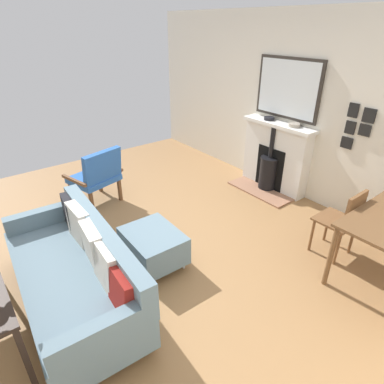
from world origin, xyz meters
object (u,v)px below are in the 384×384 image
object	(u,v)px
fireplace	(274,160)
ottoman	(153,245)
mantel_bowl_far	(294,125)
dining_chair_near_fireplace	(344,219)
sofa	(77,271)
armchair_accent	(97,174)
mantel_bowl_near	(269,118)

from	to	relation	value
fireplace	ottoman	xyz separation A→B (m)	(2.52, 0.44, -0.24)
ottoman	mantel_bowl_far	bearing A→B (deg)	-176.10
fireplace	dining_chair_near_fireplace	size ratio (longest dim) A/B	1.43
ottoman	dining_chair_near_fireplace	distance (m)	2.12
fireplace	ottoman	world-z (taller)	fireplace
sofa	armchair_accent	size ratio (longest dim) A/B	2.27
fireplace	armchair_accent	size ratio (longest dim) A/B	1.38
sofa	mantel_bowl_near	bearing A→B (deg)	-168.98
mantel_bowl_far	sofa	xyz separation A→B (m)	(3.38, 0.19, -0.76)
sofa	dining_chair_near_fireplace	bearing A→B (deg)	155.97
mantel_bowl_near	dining_chair_near_fireplace	xyz separation A→B (m)	(0.80, 1.81, -0.60)
sofa	armchair_accent	distance (m)	1.90
fireplace	mantel_bowl_far	size ratio (longest dim) A/B	7.23
dining_chair_near_fireplace	mantel_bowl_near	bearing A→B (deg)	-113.73
fireplace	sofa	distance (m)	3.39
mantel_bowl_far	armchair_accent	bearing A→B (deg)	-30.70
mantel_bowl_far	mantel_bowl_near	bearing A→B (deg)	-90.00
ottoman	armchair_accent	bearing A→B (deg)	-93.01
mantel_bowl_near	fireplace	bearing A→B (deg)	83.54
fireplace	ottoman	bearing A→B (deg)	9.85
mantel_bowl_far	ottoman	xyz separation A→B (m)	(2.54, 0.17, -0.86)
mantel_bowl_far	sofa	world-z (taller)	mantel_bowl_far
ottoman	fireplace	bearing A→B (deg)	-170.15
ottoman	armchair_accent	size ratio (longest dim) A/B	0.78
armchair_accent	dining_chair_near_fireplace	bearing A→B (deg)	120.61
fireplace	armchair_accent	bearing A→B (deg)	-26.14
ottoman	dining_chair_near_fireplace	world-z (taller)	dining_chair_near_fireplace
mantel_bowl_far	armchair_accent	distance (m)	2.92
fireplace	mantel_bowl_near	size ratio (longest dim) A/B	7.50
mantel_bowl_near	ottoman	distance (m)	2.76
sofa	ottoman	xyz separation A→B (m)	(-0.84, -0.02, -0.10)
mantel_bowl_far	ottoman	bearing A→B (deg)	3.90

